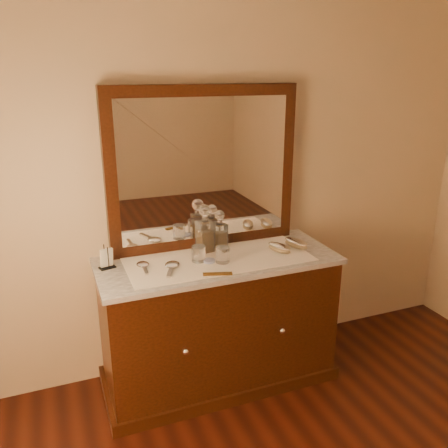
{
  "coord_description": "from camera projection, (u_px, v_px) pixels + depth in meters",
  "views": [
    {
      "loc": [
        -0.9,
        -0.46,
        1.93
      ],
      "look_at": [
        0.0,
        1.85,
        1.1
      ],
      "focal_mm": 37.26,
      "sensor_mm": 36.0,
      "label": 1
    }
  ],
  "objects": [
    {
      "name": "mirror_frame",
      "position": [
        204.0,
        169.0,
        2.85
      ],
      "size": [
        1.2,
        0.08,
        1.0
      ],
      "primitive_type": "cube",
      "color": "black",
      "rests_on": "marble_top"
    },
    {
      "name": "comb",
      "position": [
        218.0,
        274.0,
        2.56
      ],
      "size": [
        0.16,
        0.08,
        0.01
      ],
      "primitive_type": "cube",
      "rotation": [
        0.0,
        0.0,
        -0.29
      ],
      "color": "brown",
      "rests_on": "lace_runner"
    },
    {
      "name": "decanter_left",
      "position": [
        205.0,
        233.0,
        2.86
      ],
      "size": [
        0.11,
        0.11,
        0.3
      ],
      "color": "#8A5414",
      "rests_on": "lace_runner"
    },
    {
      "name": "brush_far",
      "position": [
        296.0,
        243.0,
        2.96
      ],
      "size": [
        0.13,
        0.19,
        0.05
      ],
      "color": "#9A835E",
      "rests_on": "lace_runner"
    },
    {
      "name": "tumblers",
      "position": [
        211.0,
        254.0,
        2.72
      ],
      "size": [
        0.21,
        0.15,
        0.09
      ],
      "color": "white",
      "rests_on": "lace_runner"
    },
    {
      "name": "napkin_rack",
      "position": [
        107.0,
        259.0,
        2.64
      ],
      "size": [
        0.1,
        0.07,
        0.13
      ],
      "color": "black",
      "rests_on": "marble_top"
    },
    {
      "name": "knob_right",
      "position": [
        282.0,
        330.0,
        2.77
      ],
      "size": [
        0.04,
        0.04,
        0.04
      ],
      "primitive_type": "sphere",
      "color": "silver",
      "rests_on": "dresser_cabinet"
    },
    {
      "name": "mirror_glass",
      "position": [
        205.0,
        170.0,
        2.82
      ],
      "size": [
        1.06,
        0.01,
        0.86
      ],
      "primitive_type": "cube",
      "color": "white",
      "rests_on": "marble_top"
    },
    {
      "name": "hand_mirror_outer",
      "position": [
        143.0,
        265.0,
        2.66
      ],
      "size": [
        0.08,
        0.19,
        0.02
      ],
      "color": "silver",
      "rests_on": "lace_runner"
    },
    {
      "name": "decanter_right",
      "position": [
        220.0,
        234.0,
        2.9
      ],
      "size": [
        0.1,
        0.1,
        0.25
      ],
      "color": "#8A5414",
      "rests_on": "lace_runner"
    },
    {
      "name": "marble_top",
      "position": [
        218.0,
        261.0,
        2.8
      ],
      "size": [
        1.44,
        0.59,
        0.03
      ],
      "primitive_type": "cube",
      "color": "white",
      "rests_on": "dresser_cabinet"
    },
    {
      "name": "dresser_plinth",
      "position": [
        218.0,
        372.0,
        3.05
      ],
      "size": [
        1.46,
        0.59,
        0.08
      ],
      "primitive_type": "cube",
      "color": "black",
      "rests_on": "floor"
    },
    {
      "name": "lace_runner",
      "position": [
        219.0,
        259.0,
        2.77
      ],
      "size": [
        1.1,
        0.45,
        0.0
      ],
      "primitive_type": "cube",
      "color": "white",
      "rests_on": "marble_top"
    },
    {
      "name": "brush_near",
      "position": [
        279.0,
        248.0,
        2.89
      ],
      "size": [
        0.13,
        0.18,
        0.05
      ],
      "color": "#9A835E",
      "rests_on": "lace_runner"
    },
    {
      "name": "dresser_cabinet",
      "position": [
        218.0,
        323.0,
        2.93
      ],
      "size": [
        1.4,
        0.55,
        0.82
      ],
      "primitive_type": "cube",
      "color": "black",
      "rests_on": "floor"
    },
    {
      "name": "knob_left",
      "position": [
        186.0,
        352.0,
        2.56
      ],
      "size": [
        0.04,
        0.04,
        0.04
      ],
      "primitive_type": "sphere",
      "color": "silver",
      "rests_on": "dresser_cabinet"
    },
    {
      "name": "pin_dish",
      "position": [
        209.0,
        261.0,
        2.73
      ],
      "size": [
        0.09,
        0.09,
        0.01
      ],
      "primitive_type": "cylinder",
      "rotation": [
        0.0,
        0.0,
        -0.33
      ],
      "color": "white",
      "rests_on": "lace_runner"
    },
    {
      "name": "hand_mirror_inner",
      "position": [
        172.0,
        266.0,
        2.65
      ],
      "size": [
        0.13,
        0.22,
        0.02
      ],
      "color": "silver",
      "rests_on": "lace_runner"
    }
  ]
}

